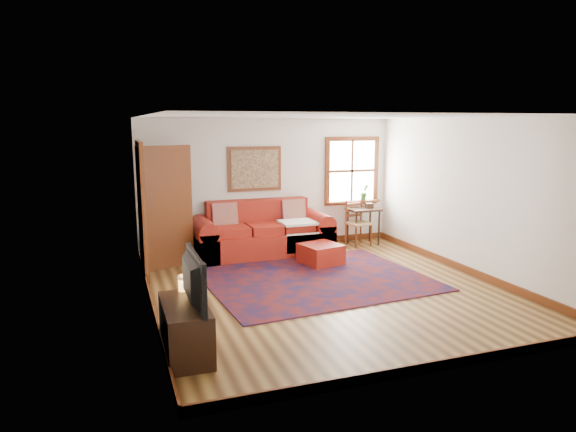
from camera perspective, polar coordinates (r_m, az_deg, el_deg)
name	(u,v)px	position (r m, az deg, el deg)	size (l,w,h in m)	color
ground	(325,288)	(7.68, 4.14, -8.02)	(5.50, 5.50, 0.00)	#462B13
room_envelope	(326,177)	(7.34, 4.26, 4.34)	(5.04, 5.54, 2.52)	silver
window	(353,178)	(10.55, 7.28, 4.26)	(1.18, 0.20, 1.38)	white
doorway	(158,207)	(8.60, -14.30, 1.01)	(0.89, 1.08, 2.14)	black
framed_artwork	(255,169)	(9.79, -3.72, 5.24)	(1.05, 0.07, 0.85)	#622E15
persian_rug	(316,279)	(8.06, 3.18, -7.03)	(3.33, 2.66, 0.02)	#55110C
red_leather_sofa	(262,237)	(9.55, -2.87, -2.31)	(2.52, 1.04, 0.98)	maroon
red_ottoman	(321,254)	(8.90, 3.66, -4.26)	(0.62, 0.62, 0.35)	maroon
side_table	(364,215)	(10.37, 8.39, 0.16)	(0.61, 0.45, 0.73)	black
ladder_back_chair	(357,221)	(10.28, 7.69, -0.57)	(0.48, 0.47, 0.91)	tan
media_cabinet	(185,329)	(5.63, -11.32, -12.21)	(0.45, 1.01, 0.55)	black
television	(186,280)	(5.38, -11.22, -6.97)	(0.97, 0.13, 0.56)	black
candle_hurricane	(183,284)	(5.91, -11.56, -7.38)	(0.12, 0.12, 0.18)	silver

